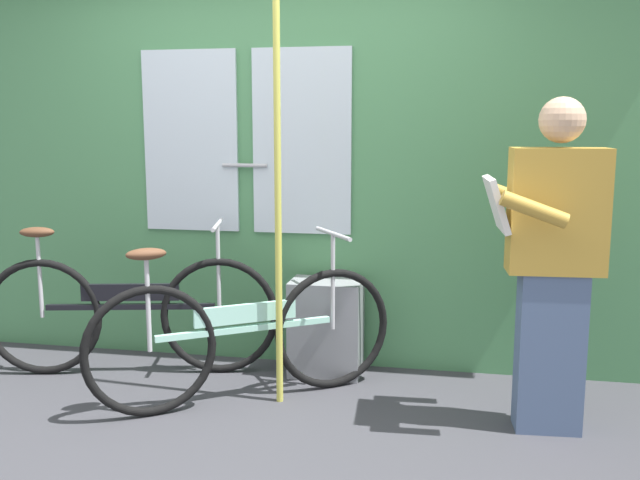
{
  "coord_description": "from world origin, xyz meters",
  "views": [
    {
      "loc": [
        1.08,
        -2.88,
        1.48
      ],
      "look_at": [
        0.4,
        0.57,
        0.9
      ],
      "focal_mm": 39.75,
      "sensor_mm": 36.0,
      "label": 1
    }
  ],
  "objects_px": {
    "bicycle_near_door": "(130,313)",
    "passenger_reading_newspaper": "(552,260)",
    "handrail_pole": "(278,182)",
    "bicycle_leaning_behind": "(244,335)",
    "trash_bin_by_wall": "(326,327)"
  },
  "relations": [
    {
      "from": "bicycle_near_door",
      "to": "trash_bin_by_wall",
      "type": "bearing_deg",
      "value": -1.91
    },
    {
      "from": "passenger_reading_newspaper",
      "to": "trash_bin_by_wall",
      "type": "distance_m",
      "value": 1.43
    },
    {
      "from": "trash_bin_by_wall",
      "to": "handrail_pole",
      "type": "relative_size",
      "value": 0.24
    },
    {
      "from": "passenger_reading_newspaper",
      "to": "handrail_pole",
      "type": "xyz_separation_m",
      "value": [
        -1.36,
        0.09,
        0.34
      ]
    },
    {
      "from": "handrail_pole",
      "to": "bicycle_leaning_behind",
      "type": "bearing_deg",
      "value": -169.33
    },
    {
      "from": "bicycle_near_door",
      "to": "bicycle_leaning_behind",
      "type": "height_order",
      "value": "bicycle_near_door"
    },
    {
      "from": "bicycle_near_door",
      "to": "passenger_reading_newspaper",
      "type": "bearing_deg",
      "value": -20.9
    },
    {
      "from": "trash_bin_by_wall",
      "to": "handrail_pole",
      "type": "xyz_separation_m",
      "value": [
        -0.17,
        -0.47,
        0.9
      ]
    },
    {
      "from": "passenger_reading_newspaper",
      "to": "handrail_pole",
      "type": "bearing_deg",
      "value": -7.82
    },
    {
      "from": "bicycle_leaning_behind",
      "to": "passenger_reading_newspaper",
      "type": "bearing_deg",
      "value": -36.08
    },
    {
      "from": "passenger_reading_newspaper",
      "to": "bicycle_near_door",
      "type": "bearing_deg",
      "value": -12.31
    },
    {
      "from": "trash_bin_by_wall",
      "to": "handrail_pole",
      "type": "bearing_deg",
      "value": -109.68
    },
    {
      "from": "bicycle_leaning_behind",
      "to": "trash_bin_by_wall",
      "type": "xyz_separation_m",
      "value": [
        0.35,
        0.5,
        -0.08
      ]
    },
    {
      "from": "bicycle_leaning_behind",
      "to": "passenger_reading_newspaper",
      "type": "relative_size",
      "value": 0.89
    },
    {
      "from": "bicycle_near_door",
      "to": "passenger_reading_newspaper",
      "type": "distance_m",
      "value": 2.41
    }
  ]
}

